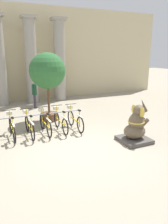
% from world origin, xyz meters
% --- Properties ---
extents(ground_plane, '(60.00, 60.00, 0.00)m').
position_xyz_m(ground_plane, '(0.00, 0.00, 0.00)').
color(ground_plane, '#9E937F').
extents(building_facade, '(20.00, 0.20, 6.00)m').
position_xyz_m(building_facade, '(0.00, 8.60, 3.00)').
color(building_facade, '#C6B78E').
rests_on(building_facade, ground_plane).
extents(column_middle, '(0.89, 0.89, 5.16)m').
position_xyz_m(column_middle, '(0.00, 7.60, 2.62)').
color(column_middle, gray).
rests_on(column_middle, ground_plane).
extents(column_right, '(0.89, 0.89, 5.16)m').
position_xyz_m(column_right, '(1.83, 7.60, 2.62)').
color(column_right, gray).
rests_on(column_right, ground_plane).
extents(bike_rack, '(3.73, 0.05, 0.77)m').
position_xyz_m(bike_rack, '(-1.05, 1.95, 0.61)').
color(bike_rack, gray).
rests_on(bike_rack, ground_plane).
extents(bicycle_1, '(0.48, 1.71, 0.97)m').
position_xyz_m(bicycle_1, '(-1.99, 1.87, 0.40)').
color(bicycle_1, black).
rests_on(bicycle_1, ground_plane).
extents(bicycle_2, '(0.48, 1.71, 0.97)m').
position_xyz_m(bicycle_2, '(-1.36, 1.81, 0.40)').
color(bicycle_2, black).
rests_on(bicycle_2, ground_plane).
extents(bicycle_3, '(0.48, 1.71, 0.97)m').
position_xyz_m(bicycle_3, '(-0.74, 1.87, 0.40)').
color(bicycle_3, black).
rests_on(bicycle_3, ground_plane).
extents(bicycle_4, '(0.48, 1.71, 0.97)m').
position_xyz_m(bicycle_4, '(-0.11, 1.86, 0.40)').
color(bicycle_4, black).
rests_on(bicycle_4, ground_plane).
extents(bicycle_5, '(0.48, 1.71, 0.97)m').
position_xyz_m(bicycle_5, '(0.51, 1.83, 0.40)').
color(bicycle_5, black).
rests_on(bicycle_5, ground_plane).
extents(elephant_statue, '(1.01, 1.01, 1.56)m').
position_xyz_m(elephant_statue, '(1.94, -0.32, 0.53)').
color(elephant_statue, '#4C4742').
rests_on(elephant_statue, ground_plane).
extents(person_pedestrian, '(0.21, 0.47, 1.60)m').
position_xyz_m(person_pedestrian, '(-0.23, 6.00, 0.95)').
color(person_pedestrian, '#383342').
rests_on(person_pedestrian, ground_plane).
extents(potted_tree, '(1.61, 1.61, 3.10)m').
position_xyz_m(potted_tree, '(-0.13, 3.42, 2.18)').
color(potted_tree, brown).
rests_on(potted_tree, ground_plane).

